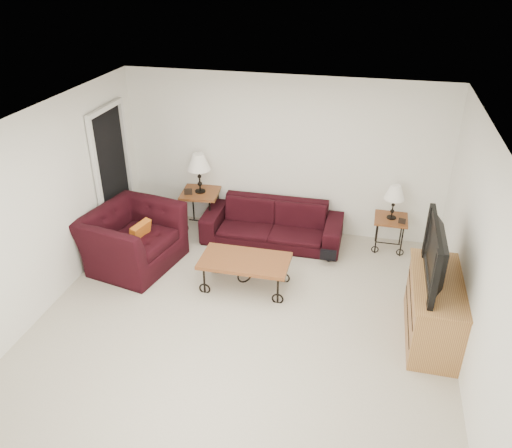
{
  "coord_description": "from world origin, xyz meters",
  "views": [
    {
      "loc": [
        1.3,
        -4.79,
        4.06
      ],
      "look_at": [
        0.0,
        0.7,
        1.0
      ],
      "focal_mm": 35.52,
      "sensor_mm": 36.0,
      "label": 1
    }
  ],
  "objects_px": {
    "backpack": "(329,248)",
    "armchair": "(132,238)",
    "television": "(443,255)",
    "tv_stand": "(434,309)",
    "side_table_right": "(389,233)",
    "sofa": "(272,223)",
    "lamp_right": "(394,202)",
    "lamp_left": "(199,173)",
    "coffee_table": "(245,273)",
    "side_table_left": "(201,210)"
  },
  "relations": [
    {
      "from": "side_table_left",
      "to": "lamp_left",
      "type": "height_order",
      "value": "lamp_left"
    },
    {
      "from": "side_table_right",
      "to": "television",
      "type": "xyz_separation_m",
      "value": [
        0.48,
        -1.95,
        0.86
      ]
    },
    {
      "from": "side_table_right",
      "to": "lamp_right",
      "type": "relative_size",
      "value": 1.0
    },
    {
      "from": "lamp_left",
      "to": "television",
      "type": "relative_size",
      "value": 0.55
    },
    {
      "from": "lamp_left",
      "to": "backpack",
      "type": "relative_size",
      "value": 1.4
    },
    {
      "from": "side_table_right",
      "to": "lamp_right",
      "type": "distance_m",
      "value": 0.53
    },
    {
      "from": "side_table_right",
      "to": "armchair",
      "type": "height_order",
      "value": "armchair"
    },
    {
      "from": "tv_stand",
      "to": "television",
      "type": "distance_m",
      "value": 0.73
    },
    {
      "from": "lamp_right",
      "to": "coffee_table",
      "type": "height_order",
      "value": "lamp_right"
    },
    {
      "from": "television",
      "to": "backpack",
      "type": "bearing_deg",
      "value": -135.82
    },
    {
      "from": "side_table_left",
      "to": "coffee_table",
      "type": "relative_size",
      "value": 0.54
    },
    {
      "from": "sofa",
      "to": "lamp_right",
      "type": "relative_size",
      "value": 4.06
    },
    {
      "from": "side_table_left",
      "to": "armchair",
      "type": "relative_size",
      "value": 0.5
    },
    {
      "from": "lamp_right",
      "to": "backpack",
      "type": "bearing_deg",
      "value": -145.07
    },
    {
      "from": "lamp_left",
      "to": "tv_stand",
      "type": "height_order",
      "value": "lamp_left"
    },
    {
      "from": "tv_stand",
      "to": "television",
      "type": "bearing_deg",
      "value": -180.0
    },
    {
      "from": "television",
      "to": "tv_stand",
      "type": "bearing_deg",
      "value": 90.0
    },
    {
      "from": "backpack",
      "to": "armchair",
      "type": "bearing_deg",
      "value": -152.85
    },
    {
      "from": "side_table_left",
      "to": "tv_stand",
      "type": "relative_size",
      "value": 0.49
    },
    {
      "from": "armchair",
      "to": "backpack",
      "type": "height_order",
      "value": "armchair"
    },
    {
      "from": "lamp_right",
      "to": "armchair",
      "type": "distance_m",
      "value": 3.85
    },
    {
      "from": "television",
      "to": "side_table_right",
      "type": "bearing_deg",
      "value": -166.18
    },
    {
      "from": "sofa",
      "to": "lamp_left",
      "type": "relative_size",
      "value": 3.35
    },
    {
      "from": "lamp_right",
      "to": "backpack",
      "type": "xyz_separation_m",
      "value": [
        -0.84,
        -0.59,
        -0.56
      ]
    },
    {
      "from": "tv_stand",
      "to": "lamp_right",
      "type": "bearing_deg",
      "value": 104.37
    },
    {
      "from": "lamp_left",
      "to": "backpack",
      "type": "height_order",
      "value": "lamp_left"
    },
    {
      "from": "backpack",
      "to": "television",
      "type": "bearing_deg",
      "value": -32.83
    },
    {
      "from": "side_table_left",
      "to": "tv_stand",
      "type": "bearing_deg",
      "value": -29.13
    },
    {
      "from": "lamp_right",
      "to": "armchair",
      "type": "relative_size",
      "value": 0.41
    },
    {
      "from": "lamp_right",
      "to": "backpack",
      "type": "relative_size",
      "value": 1.16
    },
    {
      "from": "coffee_table",
      "to": "lamp_left",
      "type": "bearing_deg",
      "value": 126.86
    },
    {
      "from": "tv_stand",
      "to": "side_table_right",
      "type": "bearing_deg",
      "value": 104.37
    },
    {
      "from": "side_table_right",
      "to": "lamp_right",
      "type": "bearing_deg",
      "value": 0.0
    },
    {
      "from": "armchair",
      "to": "backpack",
      "type": "relative_size",
      "value": 2.81
    },
    {
      "from": "side_table_left",
      "to": "lamp_right",
      "type": "bearing_deg",
      "value": 0.0
    },
    {
      "from": "side_table_right",
      "to": "lamp_right",
      "type": "xyz_separation_m",
      "value": [
        0.0,
        0.0,
        0.53
      ]
    },
    {
      "from": "lamp_right",
      "to": "side_table_left",
      "type": "bearing_deg",
      "value": -180.0
    },
    {
      "from": "armchair",
      "to": "lamp_right",
      "type": "bearing_deg",
      "value": -58.67
    },
    {
      "from": "side_table_left",
      "to": "armchair",
      "type": "bearing_deg",
      "value": -114.95
    },
    {
      "from": "coffee_table",
      "to": "sofa",
      "type": "bearing_deg",
      "value": 85.59
    },
    {
      "from": "sofa",
      "to": "side_table_left",
      "type": "distance_m",
      "value": 1.24
    },
    {
      "from": "sofa",
      "to": "tv_stand",
      "type": "relative_size",
      "value": 1.64
    },
    {
      "from": "lamp_left",
      "to": "armchair",
      "type": "xyz_separation_m",
      "value": [
        -0.6,
        -1.29,
        -0.54
      ]
    },
    {
      "from": "sofa",
      "to": "armchair",
      "type": "xyz_separation_m",
      "value": [
        -1.82,
        -1.11,
        0.1
      ]
    },
    {
      "from": "side_table_right",
      "to": "coffee_table",
      "type": "distance_m",
      "value": 2.41
    },
    {
      "from": "sofa",
      "to": "television",
      "type": "height_order",
      "value": "television"
    },
    {
      "from": "armchair",
      "to": "backpack",
      "type": "bearing_deg",
      "value": -64.15
    },
    {
      "from": "side_table_right",
      "to": "tv_stand",
      "type": "distance_m",
      "value": 2.02
    },
    {
      "from": "coffee_table",
      "to": "backpack",
      "type": "height_order",
      "value": "backpack"
    },
    {
      "from": "coffee_table",
      "to": "television",
      "type": "height_order",
      "value": "television"
    }
  ]
}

